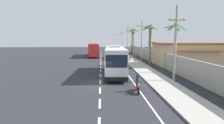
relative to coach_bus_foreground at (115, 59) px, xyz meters
The scene contains 18 objects.
ground_plane 5.70m from the coach_bus_foreground, 112.55° to the right, with size 160.00×160.00×0.00m, color #28282D.
sidewalk_kerb 7.25m from the coach_bus_foreground, 46.92° to the left, with size 3.20×90.00×0.14m, color #A8A399.
lane_markings 10.11m from the coach_bus_foreground, 88.94° to the left, with size 3.89×71.04×0.01m.
boundary_wall 12.51m from the coach_bus_foreground, 46.72° to the left, with size 0.24×60.00×2.54m, color #9E998E.
coach_bus_foreground is the anchor object (origin of this frame).
coach_bus_far_lane 24.62m from the coach_bus_foreground, 99.46° to the left, with size 3.44×11.56×3.76m.
motorcycle_beside_bus 8.62m from the coach_bus_foreground, 80.32° to the right, with size 0.56×1.96×1.61m.
pedestrian_near_kerb 11.41m from the coach_bus_foreground, 65.86° to the left, with size 0.36×0.36×1.75m.
utility_pole_nearest 8.23m from the coach_bus_foreground, 35.00° to the right, with size 1.98×0.24×8.55m.
utility_pole_mid 15.16m from the coach_bus_foreground, 63.68° to the left, with size 2.53×0.24×8.51m.
utility_pole_far 32.07m from the coach_bus_foreground, 78.59° to the left, with size 2.00×0.24×8.67m.
utility_pole_distant 49.75m from the coach_bus_foreground, 82.54° to the left, with size 3.78×0.24×8.24m.
palm_nearest 18.16m from the coach_bus_foreground, 60.32° to the left, with size 3.84×3.72×7.79m.
palm_second 34.83m from the coach_bus_foreground, 76.58° to the left, with size 4.15×3.67×7.73m.
palm_third 20.74m from the coach_bus_foreground, 73.15° to the left, with size 3.08×3.04×7.28m.
palm_fourth 10.79m from the coach_bus_foreground, 47.93° to the left, with size 2.86×2.92×7.35m.
palm_farthest 8.78m from the coach_bus_foreground, ahead, with size 3.32×3.11×7.06m.
roadside_building 15.71m from the coach_bus_foreground, 28.51° to the left, with size 11.77×7.98×4.16m.
Camera 1 is at (0.17, -19.43, 4.98)m, focal length 28.78 mm.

